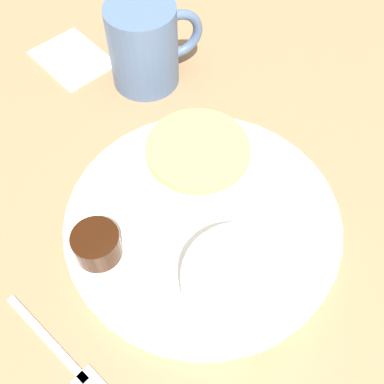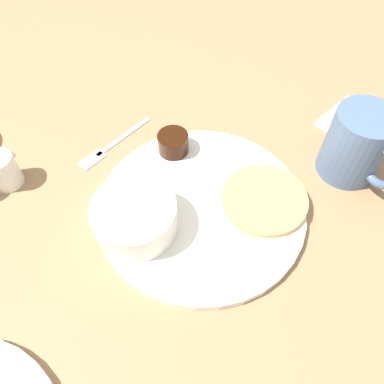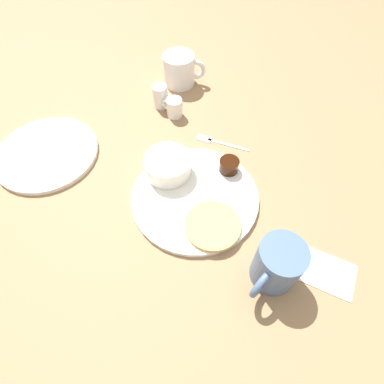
{
  "view_description": "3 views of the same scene",
  "coord_description": "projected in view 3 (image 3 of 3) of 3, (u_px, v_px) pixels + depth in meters",
  "views": [
    {
      "loc": [
        -0.19,
        0.17,
        0.43
      ],
      "look_at": [
        0.02,
        -0.0,
        0.04
      ],
      "focal_mm": 45.0,
      "sensor_mm": 36.0,
      "label": 1
    },
    {
      "loc": [
        -0.2,
        -0.2,
        0.43
      ],
      "look_at": [
        -0.01,
        0.0,
        0.05
      ],
      "focal_mm": 35.0,
      "sensor_mm": 36.0,
      "label": 2
    },
    {
      "loc": [
        0.17,
        -0.33,
        0.56
      ],
      "look_at": [
        0.0,
        -0.02,
        0.05
      ],
      "focal_mm": 28.0,
      "sensor_mm": 36.0,
      "label": 3
    }
  ],
  "objects": [
    {
      "name": "pancake_stack",
      "position": [
        213.0,
        225.0,
        0.61
      ],
      "size": [
        0.12,
        0.12,
        0.01
      ],
      "color": "tan",
      "rests_on": "plate"
    },
    {
      "name": "far_plate",
      "position": [
        47.0,
        153.0,
        0.74
      ],
      "size": [
        0.25,
        0.25,
        0.01
      ],
      "color": "white",
      "rests_on": "ground_plane"
    },
    {
      "name": "creamer_pitcher_near",
      "position": [
        174.0,
        107.0,
        0.8
      ],
      "size": [
        0.06,
        0.04,
        0.05
      ],
      "color": "white",
      "rests_on": "ground_plane"
    },
    {
      "name": "coffee_mug",
      "position": [
        277.0,
        265.0,
        0.53
      ],
      "size": [
        0.08,
        0.12,
        0.1
      ],
      "color": "slate",
      "rests_on": "ground_plane"
    },
    {
      "name": "fork",
      "position": [
        217.0,
        142.0,
        0.77
      ],
      "size": [
        0.14,
        0.03,
        0.0
      ],
      "color": "silver",
      "rests_on": "ground_plane"
    },
    {
      "name": "plate",
      "position": [
        195.0,
        197.0,
        0.66
      ],
      "size": [
        0.28,
        0.28,
        0.01
      ],
      "color": "white",
      "rests_on": "ground_plane"
    },
    {
      "name": "butter_ramekin",
      "position": [
        169.0,
        160.0,
        0.7
      ],
      "size": [
        0.04,
        0.04,
        0.04
      ],
      "color": "white",
      "rests_on": "plate"
    },
    {
      "name": "creamer_pitcher_far",
      "position": [
        161.0,
        96.0,
        0.82
      ],
      "size": [
        0.06,
        0.04,
        0.07
      ],
      "color": "white",
      "rests_on": "ground_plane"
    },
    {
      "name": "ground_plane",
      "position": [
        195.0,
        198.0,
        0.67
      ],
      "size": [
        4.0,
        4.0,
        0.0
      ],
      "primitive_type": "plane",
      "color": "#93704C"
    },
    {
      "name": "bowl",
      "position": [
        168.0,
        165.0,
        0.68
      ],
      "size": [
        0.11,
        0.11,
        0.05
      ],
      "color": "white",
      "rests_on": "plate"
    },
    {
      "name": "napkin",
      "position": [
        327.0,
        272.0,
        0.57
      ],
      "size": [
        0.1,
        0.08,
        0.0
      ],
      "color": "white",
      "rests_on": "ground_plane"
    },
    {
      "name": "second_mug",
      "position": [
        180.0,
        70.0,
        0.87
      ],
      "size": [
        0.12,
        0.09,
        0.09
      ],
      "color": "white",
      "rests_on": "ground_plane"
    },
    {
      "name": "syrup_cup",
      "position": [
        229.0,
        165.0,
        0.69
      ],
      "size": [
        0.05,
        0.05,
        0.03
      ],
      "color": "black",
      "rests_on": "plate"
    }
  ]
}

